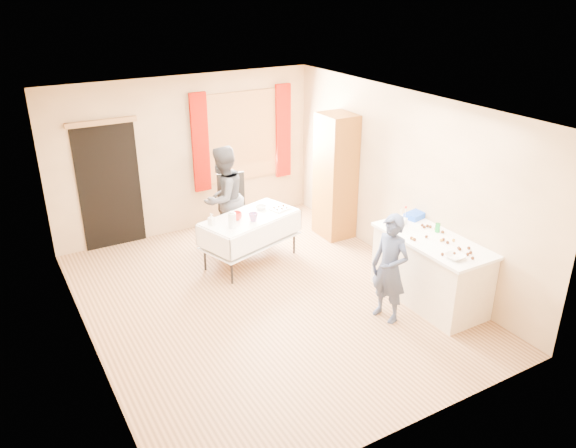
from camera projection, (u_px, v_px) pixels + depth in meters
floor at (266, 300)px, 7.58m from camera, size 4.50×5.50×0.02m
ceiling at (262, 107)px, 6.53m from camera, size 4.50×5.50×0.02m
wall_back at (187, 155)px, 9.24m from camera, size 4.50×0.02×2.60m
wall_front at (412, 315)px, 4.86m from camera, size 4.50×0.02×2.60m
wall_left at (78, 250)px, 6.02m from camera, size 0.02×5.50×2.60m
wall_right at (403, 181)px, 8.09m from camera, size 0.02×5.50×2.60m
window_frame at (242, 136)px, 9.59m from camera, size 1.32×0.06×1.52m
window_pane at (242, 136)px, 9.58m from camera, size 1.20×0.02×1.40m
curtain_left at (200, 143)px, 9.19m from camera, size 0.28×0.06×1.65m
curtain_right at (283, 131)px, 9.90m from camera, size 0.28×0.06×1.65m
doorway at (110, 186)px, 8.75m from camera, size 0.95×0.04×2.00m
door_lintel at (101, 122)px, 8.31m from camera, size 1.05×0.06×0.08m
cabinet at (335, 176)px, 9.11m from camera, size 0.50×0.60×2.05m
counter at (430, 270)px, 7.40m from camera, size 0.77×1.63×0.91m
party_table at (250, 235)px, 8.42m from camera, size 1.62×1.15×0.75m
chair at (235, 220)px, 9.23m from camera, size 0.53×0.53×1.09m
girl at (390, 268)px, 6.90m from camera, size 0.66×0.57×1.41m
woman at (223, 198)px, 8.75m from camera, size 1.32×1.29×1.66m
soda_can at (438, 228)px, 7.37m from camera, size 0.09×0.09×0.12m
mixing_bowl at (455, 257)px, 6.68m from camera, size 0.26×0.26×0.06m
foam_block at (402, 222)px, 7.61m from camera, size 0.18×0.15×0.08m
blue_basket at (416, 215)px, 7.82m from camera, size 0.34×0.26×0.08m
pitcher at (232, 221)px, 7.87m from camera, size 0.12×0.12×0.22m
cup_red at (237, 216)px, 8.15m from camera, size 0.17×0.17×0.12m
cup_rainbow at (253, 217)px, 8.11m from camera, size 0.22×0.22×0.12m
small_bowl at (261, 207)px, 8.54m from camera, size 0.27×0.27×0.05m
pastry_tray at (280, 209)px, 8.53m from camera, size 0.32×0.26×0.02m
bottle at (211, 219)px, 7.96m from camera, size 0.15×0.15×0.18m
cake_balls at (437, 239)px, 7.15m from camera, size 0.52×1.16×0.04m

